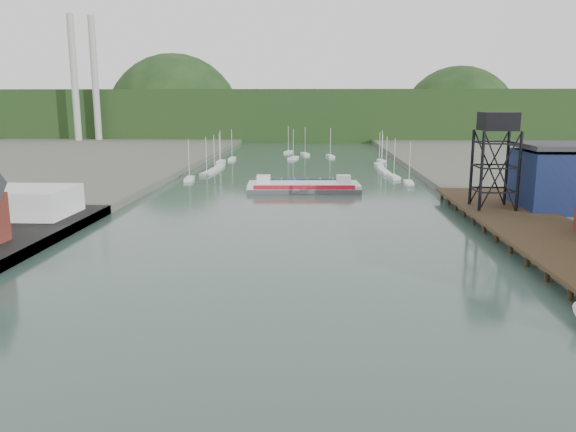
# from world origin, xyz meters

# --- Properties ---
(ground) EXTENTS (600.00, 600.00, 0.00)m
(ground) POSITION_xyz_m (0.00, 0.00, 0.00)
(ground) COLOR #2D463D
(ground) RESTS_ON ground
(east_pier) EXTENTS (14.00, 70.00, 2.45)m
(east_pier) POSITION_xyz_m (37.00, 45.00, 1.90)
(east_pier) COLOR black
(east_pier) RESTS_ON ground
(white_shed) EXTENTS (18.00, 12.00, 4.50)m
(white_shed) POSITION_xyz_m (-44.00, 50.00, 3.85)
(white_shed) COLOR silver
(white_shed) RESTS_ON west_quay
(lift_tower) EXTENTS (6.50, 6.50, 16.00)m
(lift_tower) POSITION_xyz_m (35.00, 58.00, 15.65)
(lift_tower) COLOR black
(lift_tower) RESTS_ON east_pier
(marina_sailboats) EXTENTS (57.71, 92.65, 0.90)m
(marina_sailboats) POSITION_xyz_m (0.08, 138.46, 0.35)
(marina_sailboats) COLOR silver
(marina_sailboats) RESTS_ON ground
(smokestacks) EXTENTS (11.20, 8.20, 60.00)m
(smokestacks) POSITION_xyz_m (-106.00, 232.50, 30.00)
(smokestacks) COLOR #A5A5A0
(smokestacks) RESTS_ON ground
(distant_hills) EXTENTS (500.00, 120.00, 80.00)m
(distant_hills) POSITION_xyz_m (-3.98, 301.35, 10.38)
(distant_hills) COLOR black
(distant_hills) RESTS_ON ground
(chain_ferry) EXTENTS (25.58, 11.45, 3.61)m
(chain_ferry) POSITION_xyz_m (2.17, 87.88, 1.04)
(chain_ferry) COLOR #474649
(chain_ferry) RESTS_ON ground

